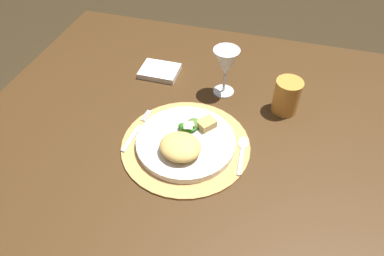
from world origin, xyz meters
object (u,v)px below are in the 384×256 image
at_px(dining_table, 196,144).
at_px(spoon, 243,148).
at_px(dinner_plate, 187,142).
at_px(wine_glass, 226,64).
at_px(amber_tumbler, 287,96).
at_px(fork, 136,132).
at_px(napkin, 160,71).

bearing_deg(dining_table, spoon, -27.27).
bearing_deg(dinner_plate, dining_table, 91.61).
relative_size(spoon, wine_glass, 0.88).
height_order(spoon, amber_tumbler, amber_tumbler).
bearing_deg(amber_tumbler, fork, -150.41).
relative_size(dinner_plate, napkin, 2.13).
distance_m(spoon, napkin, 0.42).
bearing_deg(wine_glass, dinner_plate, -100.00).
bearing_deg(amber_tumbler, spoon, -114.49).
height_order(fork, amber_tumbler, amber_tumbler).
bearing_deg(spoon, wine_glass, 114.32).
distance_m(dining_table, napkin, 0.28).
bearing_deg(fork, amber_tumbler, 29.59).
bearing_deg(amber_tumbler, napkin, 170.80).
distance_m(dinner_plate, fork, 0.15).
bearing_deg(fork, spoon, 4.61).
bearing_deg(amber_tumbler, wine_glass, 170.46).
xyz_separation_m(spoon, napkin, (-0.32, 0.26, 0.00)).
xyz_separation_m(fork, napkin, (-0.03, 0.28, 0.00)).
bearing_deg(dinner_plate, fork, 178.96).
distance_m(dining_table, dinner_plate, 0.16).
bearing_deg(dinner_plate, spoon, 10.24).
xyz_separation_m(dining_table, amber_tumbler, (0.24, 0.12, 0.15)).
height_order(dinner_plate, amber_tumbler, amber_tumbler).
bearing_deg(wine_glass, amber_tumbler, -9.54).
relative_size(dinner_plate, spoon, 1.95).
xyz_separation_m(fork, amber_tumbler, (0.38, 0.22, 0.04)).
relative_size(dinner_plate, amber_tumbler, 2.54).
xyz_separation_m(napkin, wine_glass, (0.22, -0.04, 0.10)).
bearing_deg(napkin, amber_tumbler, -9.20).
bearing_deg(spoon, napkin, 141.44).
height_order(dinner_plate, napkin, dinner_plate).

